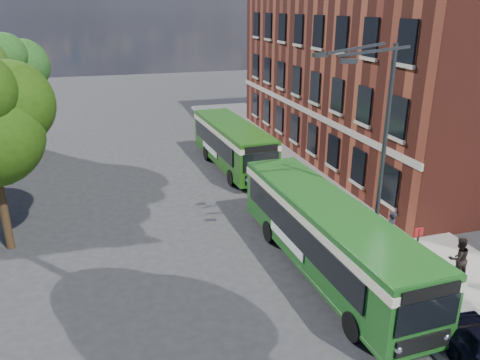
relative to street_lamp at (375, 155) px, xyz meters
name	(u,v)px	position (x,y,z in m)	size (l,w,h in m)	color
ground	(242,255)	(-4.84, 2.00, -4.79)	(120.00, 120.00, 0.00)	#29292C
pavement	(312,178)	(2.16, 10.00, -4.72)	(6.00, 48.00, 0.15)	gray
kerb_line	(266,184)	(-0.89, 10.00, -4.79)	(0.12, 48.00, 0.01)	beige
brick_office	(385,56)	(9.16, 14.00, 2.18)	(12.10, 26.00, 14.20)	maroon
street_lamp	(375,155)	(0.00, 0.00, 0.00)	(2.96, 2.38, 9.00)	#323436
bus_stop_sign	(416,252)	(0.76, -2.20, -3.28)	(0.35, 0.08, 2.52)	#323436
bus_front	(327,231)	(-1.97, -0.15, -2.96)	(3.05, 12.09, 3.02)	#1C561C
bus_rear	(232,141)	(-2.02, 13.57, -2.96)	(3.15, 10.27, 3.02)	#1E5413
pedestrian_a	(390,230)	(1.46, 0.50, -3.74)	(0.66, 0.43, 1.80)	black
pedestrian_b	(458,258)	(2.63, -2.39, -3.75)	(0.87, 0.68, 1.78)	black
tree_right	(10,73)	(-15.96, 20.71, 1.10)	(5.14, 4.89, 8.68)	#352413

